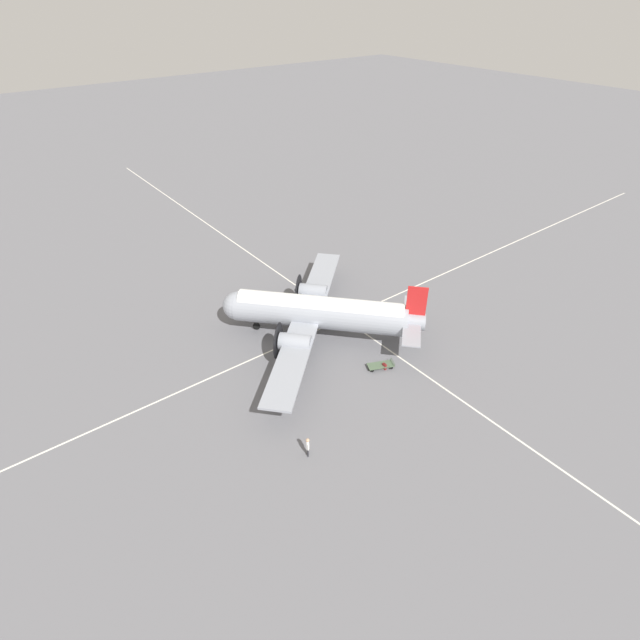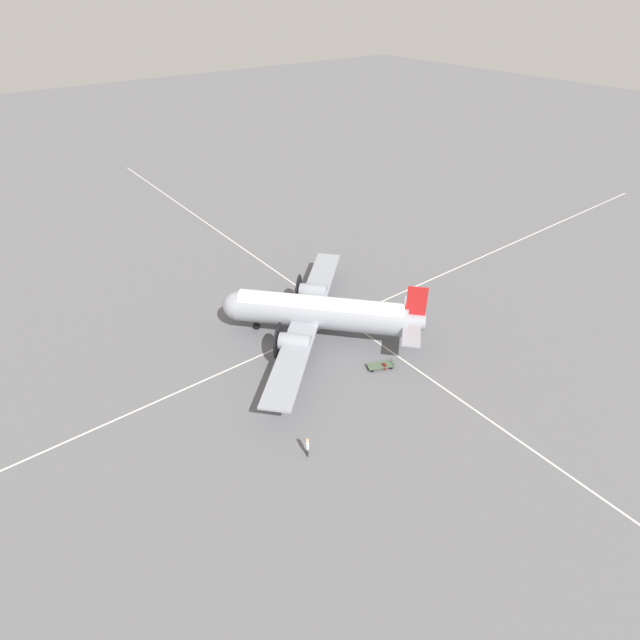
{
  "view_description": "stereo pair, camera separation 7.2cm",
  "coord_description": "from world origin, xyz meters",
  "px_view_note": "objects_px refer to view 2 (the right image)",
  "views": [
    {
      "loc": [
        29.45,
        -22.69,
        27.18
      ],
      "look_at": [
        0.0,
        0.0,
        1.76
      ],
      "focal_mm": 28.0,
      "sensor_mm": 36.0,
      "label": 1
    },
    {
      "loc": [
        29.49,
        -22.63,
        27.18
      ],
      "look_at": [
        0.0,
        0.0,
        1.76
      ],
      "focal_mm": 28.0,
      "sensor_mm": 36.0,
      "label": 2
    }
  ],
  "objects_px": {
    "airliner_main": "(315,312)",
    "baggage_cart": "(381,365)",
    "suitcase_near_door": "(384,366)",
    "crew_foreground": "(307,445)"
  },
  "relations": [
    {
      "from": "airliner_main",
      "to": "crew_foreground",
      "type": "xyz_separation_m",
      "value": [
        10.91,
        -8.9,
        -1.61
      ]
    },
    {
      "from": "airliner_main",
      "to": "baggage_cart",
      "type": "distance_m",
      "value": 7.65
    },
    {
      "from": "suitcase_near_door",
      "to": "baggage_cart",
      "type": "xyz_separation_m",
      "value": [
        -0.29,
        -0.14,
        0.0
      ]
    },
    {
      "from": "baggage_cart",
      "to": "suitcase_near_door",
      "type": "bearing_deg",
      "value": 140.0
    },
    {
      "from": "airliner_main",
      "to": "suitcase_near_door",
      "type": "bearing_deg",
      "value": 150.53
    },
    {
      "from": "baggage_cart",
      "to": "airliner_main",
      "type": "bearing_deg",
      "value": -53.17
    },
    {
      "from": "crew_foreground",
      "to": "suitcase_near_door",
      "type": "height_order",
      "value": "crew_foreground"
    },
    {
      "from": "airliner_main",
      "to": "baggage_cart",
      "type": "xyz_separation_m",
      "value": [
        7.11,
        1.58,
        -2.33
      ]
    },
    {
      "from": "airliner_main",
      "to": "baggage_cart",
      "type": "relative_size",
      "value": 8.2
    },
    {
      "from": "airliner_main",
      "to": "crew_foreground",
      "type": "distance_m",
      "value": 14.17
    }
  ]
}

